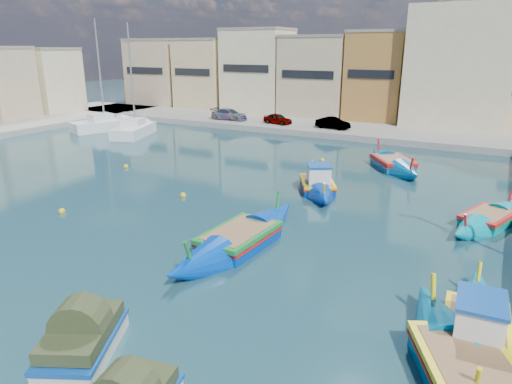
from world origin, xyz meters
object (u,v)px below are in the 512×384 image
Objects in this scene: luzzu_cyan_south at (469,377)px; yacht_north at (141,128)px; luzzu_turquoise_cabin at (476,334)px; luzzu_blue_cabin at (317,185)px; luzzu_cyan_mid at (488,220)px; luzzu_green at (393,165)px; church_block at (464,48)px; luzzu_blue_south at (239,240)px; tender_near at (83,340)px; yacht_midnorth at (118,124)px.

luzzu_cyan_south is 41.44m from yacht_north.
luzzu_blue_cabin is at bearing 129.11° from luzzu_turquoise_cabin.
yacht_north reaches higher than luzzu_turquoise_cabin.
luzzu_cyan_mid is 35.17m from yacht_north.
luzzu_green is (-6.98, 19.93, -0.03)m from luzzu_turquoise_cabin.
church_block reaches higher than luzzu_cyan_south.
church_block reaches higher than luzzu_blue_south.
yacht_north is (-23.48, 28.36, -0.03)m from tender_near.
luzzu_blue_cabin is (-9.88, 12.15, 0.01)m from luzzu_turquoise_cabin.
luzzu_cyan_south is at bearing -36.09° from yacht_north.
yacht_midnorth is at bearing 143.73° from luzzu_blue_south.
yacht_midnorth reaches higher than yacht_north.
luzzu_green is at bearing 107.53° from luzzu_cyan_south.
church_block reaches higher than luzzu_cyan_mid.
luzzu_blue_south is (-4.90, -37.59, -8.11)m from church_block.
luzzu_blue_south is at bearing -99.59° from luzzu_green.
church_block is 21.93m from luzzu_green.
tender_near is at bearing -148.61° from luzzu_turquoise_cabin.
luzzu_cyan_south reaches higher than luzzu_cyan_mid.
luzzu_blue_cabin reaches higher than luzzu_blue_south.
luzzu_green is (2.90, 7.78, -0.04)m from luzzu_blue_cabin.
luzzu_turquoise_cabin is (5.00, -40.21, -8.08)m from church_block.
luzzu_turquoise_cabin is 10.24m from luzzu_blue_south.
yacht_midnorth is at bearing 146.29° from luzzu_cyan_south.
luzzu_turquoise_cabin is 0.86× the size of luzzu_blue_south.
luzzu_cyan_mid is at bearing 90.83° from luzzu_cyan_south.
yacht_midnorth is (-27.26, 28.82, -0.01)m from tender_near.
yacht_midnorth reaches higher than luzzu_blue_cabin.
tender_near is at bearing -96.64° from luzzu_green.
church_block is 2.24× the size of luzzu_turquoise_cabin.
church_block is 1.93× the size of luzzu_blue_south.
luzzu_blue_south is at bearing -97.43° from church_block.
church_block is at bearing 99.33° from luzzu_cyan_mid.
yacht_north reaches higher than luzzu_cyan_south.
luzzu_cyan_south reaches higher than luzzu_green.
luzzu_blue_south is at bearing -139.44° from luzzu_cyan_mid.
church_block is 1.57× the size of yacht_midnorth.
church_block is at bearing 96.73° from luzzu_cyan_south.
luzzu_green is at bearing 109.29° from luzzu_turquoise_cabin.
luzzu_cyan_mid is 0.64× the size of yacht_midnorth.
luzzu_cyan_south is 2.48× the size of tender_near.
luzzu_turquoise_cabin reaches higher than luzzu_cyan_mid.
luzzu_green is 26.22m from tender_near.
tender_near is 39.67m from yacht_midnorth.
luzzu_cyan_mid is (9.69, -1.22, -0.10)m from luzzu_blue_cabin.
luzzu_blue_cabin is 17.39m from luzzu_cyan_south.
luzzu_blue_south is at bearing 154.23° from luzzu_cyan_south.
luzzu_blue_cabin is at bearing -99.86° from church_block.
luzzu_blue_cabin is at bearing 89.88° from luzzu_blue_south.
tender_near is (-9.82, -17.04, 0.25)m from luzzu_cyan_mid.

